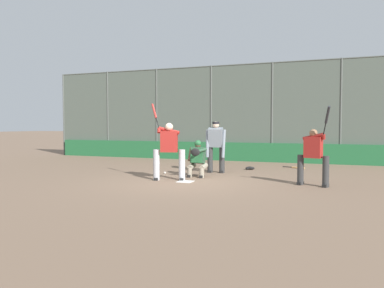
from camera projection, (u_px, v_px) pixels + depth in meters
The scene contains 12 objects.
ground_plane at pixel (185, 182), 10.86m from camera, with size 160.00×160.00×0.00m, color #7A604C.
home_plate_marker at pixel (185, 182), 10.86m from camera, with size 0.43×0.43×0.01m, color white.
backstop_fence at pixel (241, 111), 17.20m from camera, with size 20.10×0.08×4.46m.
padding_wall at pixel (240, 152), 17.20m from camera, with size 19.62×0.18×0.85m, color #236638.
bleachers_beyond at pixel (305, 149), 18.67m from camera, with size 14.01×2.50×1.48m.
batter_at_plate at pixel (169, 149), 11.13m from camera, with size 1.18×0.56×2.31m.
catcher_behind_plate at pixel (197, 158), 11.88m from camera, with size 0.62×0.72×1.17m.
umpire_home at pixel (216, 145), 12.88m from camera, with size 0.72×0.49×1.77m.
batter_on_deck at pixel (313, 155), 10.06m from camera, with size 0.85×0.84×2.13m.
spare_bat_near_backstop at pixel (297, 168), 14.24m from camera, with size 0.86×0.37×0.07m.
fielding_glove_on_dirt at pixel (250, 168), 13.82m from camera, with size 0.33×0.25×0.12m.
baseball_loose at pixel (165, 173), 12.63m from camera, with size 0.07×0.07×0.07m, color white.
Camera 1 is at (-3.99, 10.03, 1.63)m, focal length 35.00 mm.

